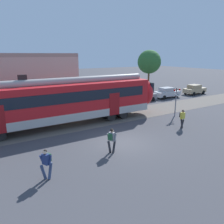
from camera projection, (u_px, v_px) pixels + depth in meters
ground_plane at (123, 143)px, 16.05m from camera, size 160.00×160.00×0.00m
pedestrian_navy at (46, 162)px, 11.13m from camera, size 0.71×0.51×1.67m
pedestrian_grey at (112, 139)px, 14.14m from camera, size 0.71×0.52×1.67m
pedestrian_yellow at (182, 117)px, 18.98m from camera, size 0.57×0.63×1.67m
parked_car_grey at (142, 96)px, 30.01m from camera, size 4.09×1.93×1.54m
parked_car_silver at (167, 93)px, 32.33m from camera, size 4.03×1.82×1.54m
parked_car_tan at (195, 89)px, 35.31m from camera, size 4.06×1.88×1.54m
crossing_signal at (176, 97)px, 22.61m from camera, size 0.96×0.22×3.00m
background_building at (7, 84)px, 23.35m from camera, size 14.43×5.00×9.20m
street_tree_right at (149, 62)px, 39.07m from camera, size 4.18×4.18×7.06m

